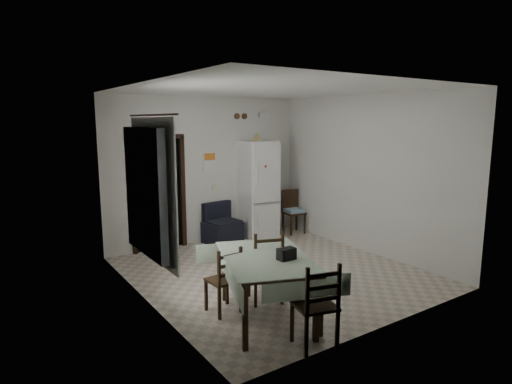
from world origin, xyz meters
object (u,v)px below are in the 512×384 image
(fridge, at_px, (258,189))
(dining_chair_far_left, at_px, (223,279))
(corner_chair, at_px, (294,212))
(dining_chair_far_right, at_px, (265,265))
(dining_table, at_px, (266,288))
(navy_seat, at_px, (222,223))
(dining_chair_near_head, at_px, (315,304))

(fridge, height_order, dining_chair_far_left, fridge)
(fridge, height_order, corner_chair, fridge)
(dining_chair_far_right, bearing_deg, dining_chair_far_left, 18.23)
(dining_table, bearing_deg, fridge, 77.78)
(navy_seat, height_order, corner_chair, corner_chair)
(dining_chair_near_head, bearing_deg, dining_chair_far_left, -58.95)
(dining_chair_far_left, bearing_deg, dining_table, 122.07)
(navy_seat, xyz_separation_m, dining_chair_far_right, (-0.90, -2.77, 0.10))
(navy_seat, bearing_deg, dining_chair_near_head, -113.94)
(corner_chair, height_order, dining_table, corner_chair)
(fridge, xyz_separation_m, navy_seat, (-0.86, -0.00, -0.61))
(dining_table, bearing_deg, navy_seat, 89.86)
(fridge, xyz_separation_m, corner_chair, (0.82, -0.19, -0.54))
(fridge, relative_size, dining_chair_far_left, 2.31)
(navy_seat, height_order, dining_chair_far_left, dining_chair_far_left)
(dining_chair_near_head, bearing_deg, dining_chair_far_right, -86.77)
(fridge, distance_m, dining_chair_far_right, 3.32)
(dining_table, relative_size, dining_chair_far_left, 1.76)
(dining_table, bearing_deg, dining_chair_far_left, 145.87)
(corner_chair, height_order, dining_chair_near_head, dining_chair_near_head)
(dining_chair_far_right, bearing_deg, dining_chair_near_head, 97.86)
(fridge, relative_size, corner_chair, 2.17)
(dining_table, xyz_separation_m, dining_chair_far_right, (0.31, 0.46, 0.10))
(navy_seat, xyz_separation_m, dining_chair_far_left, (-1.55, -2.75, 0.04))
(dining_table, height_order, dining_chair_near_head, dining_chair_near_head)
(corner_chair, bearing_deg, dining_chair_near_head, -118.68)
(navy_seat, height_order, dining_table, dining_table)
(corner_chair, bearing_deg, navy_seat, -178.94)
(dining_chair_near_head, bearing_deg, dining_table, -71.90)
(dining_chair_far_left, height_order, dining_chair_near_head, dining_chair_near_head)
(fridge, bearing_deg, dining_table, -118.97)
(corner_chair, relative_size, dining_chair_far_left, 1.07)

